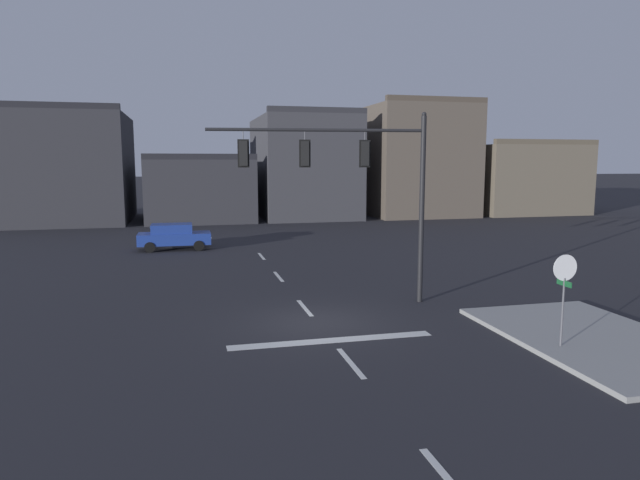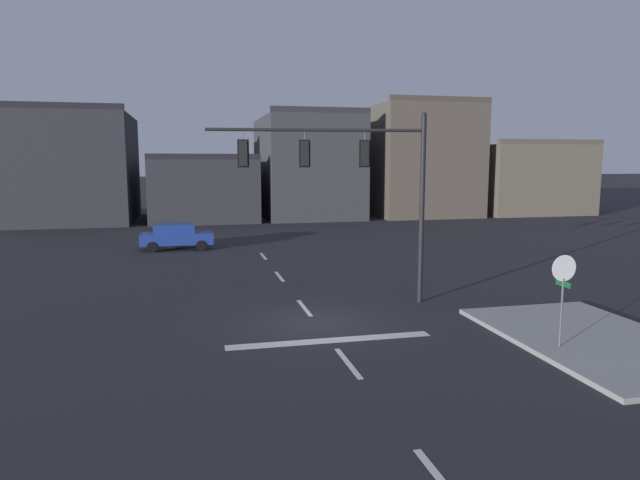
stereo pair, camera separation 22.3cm
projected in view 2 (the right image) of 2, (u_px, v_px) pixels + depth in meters
ground_plane at (316, 323)px, 19.25m from camera, size 400.00×400.00×0.00m
sidewalk_near_corner at (596, 340)px, 17.12m from camera, size 5.00×8.00×0.15m
stop_bar_paint at (330, 340)px, 17.32m from camera, size 6.40×0.50×0.01m
lane_centreline at (304, 308)px, 21.18m from camera, size 0.16×26.40×0.01m
signal_mast_near_side at (355, 173)px, 21.15m from camera, size 8.14×1.15×7.29m
stop_sign at (563, 279)px, 16.03m from camera, size 0.76×0.64×2.83m
car_lot_nearside at (176, 236)px, 35.19m from camera, size 4.47×1.94×1.61m
building_row at (301, 171)px, 55.76m from camera, size 56.09×13.32×11.43m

